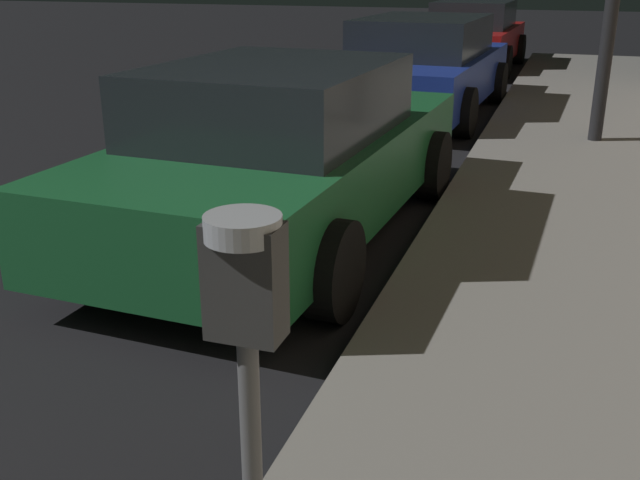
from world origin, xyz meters
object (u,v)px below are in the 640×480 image
(parking_meter, at_px, (247,346))
(car_blue, at_px, (422,66))
(car_green, at_px, (283,152))
(car_red, at_px, (473,36))

(parking_meter, xyz_separation_m, car_blue, (-1.47, 9.64, -0.51))
(parking_meter, xyz_separation_m, car_green, (-1.47, 3.96, -0.52))
(parking_meter, relative_size, car_red, 0.34)
(car_red, bearing_deg, car_blue, -90.00)
(car_green, bearing_deg, car_blue, 89.98)
(car_blue, xyz_separation_m, car_red, (-0.00, 5.52, -0.01))
(car_blue, distance_m, car_red, 5.52)
(car_blue, height_order, car_red, same)
(parking_meter, bearing_deg, car_blue, 98.69)
(car_blue, relative_size, car_red, 1.09)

